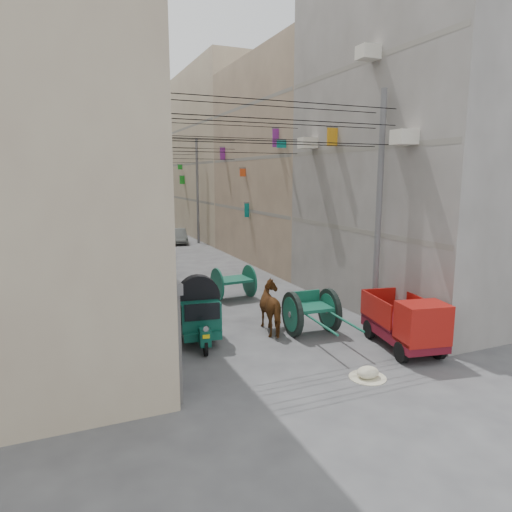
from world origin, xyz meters
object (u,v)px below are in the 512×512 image
tonga_cart (311,311)px  second_cart (233,282)px  distant_car_white (154,247)px  distant_car_green (137,229)px  auto_rickshaw (199,312)px  feed_sack (368,372)px  mini_truck (409,326)px  horse (274,308)px  distant_car_grey (178,236)px

tonga_cart → second_cart: 5.24m
distant_car_white → distant_car_green: (0.53, 10.94, 0.00)m
auto_rickshaw → feed_sack: auto_rickshaw is taller
auto_rickshaw → mini_truck: 6.45m
tonga_cart → distant_car_white: size_ratio=0.96×
mini_truck → feed_sack: 2.50m
auto_rickshaw → horse: size_ratio=1.22×
auto_rickshaw → second_cart: bearing=64.9°
mini_truck → second_cart: 8.22m
second_cart → feed_sack: 8.78m
tonga_cart → distant_car_white: bearing=100.2°
auto_rickshaw → feed_sack: (3.33, -4.31, -0.82)m
second_cart → distant_car_white: second_cart is taller
mini_truck → distant_car_white: bearing=111.7°
tonga_cart → mini_truck: size_ratio=1.03×
mini_truck → second_cart: bearing=120.1°
tonga_cart → distant_car_green: bearing=96.6°
auto_rickshaw → distant_car_green: auto_rickshaw is taller
horse → distant_car_green: bearing=-83.9°
tonga_cart → distant_car_grey: tonga_cart is taller
mini_truck → horse: bearing=142.4°
mini_truck → distant_car_grey: 24.90m
distant_car_green → auto_rickshaw: bearing=102.4°
feed_sack → distant_car_green: distant_car_green is taller
second_cart → distant_car_green: bearing=87.7°
feed_sack → distant_car_green: bearing=92.0°
horse → distant_car_white: horse is taller
horse → distant_car_white: size_ratio=0.57×
tonga_cart → distant_car_green: (-1.45, 28.25, -0.17)m
distant_car_white → distant_car_grey: 5.75m
second_cart → distant_car_white: (-1.12, 12.14, -0.15)m
feed_sack → mini_truck: bearing=24.3°
distant_car_white → distant_car_grey: size_ratio=1.04×
horse → distant_car_green: size_ratio=0.48×
mini_truck → feed_sack: (-2.19, -0.99, -0.67)m
second_cart → tonga_cart: bearing=-84.3°
tonga_cart → horse: horse is taller
distant_car_white → distant_car_green: 10.95m
second_cart → auto_rickshaw: bearing=-126.2°
auto_rickshaw → horse: 2.63m
second_cart → distant_car_green: second_cart is taller
mini_truck → distant_car_white: size_ratio=0.93×
horse → distant_car_green: 27.58m
mini_truck → distant_car_green: 31.01m
horse → second_cart: bearing=-87.1°
second_cart → distant_car_grey: size_ratio=0.50×
horse → tonga_cart: bearing=152.5°
tonga_cart → feed_sack: size_ratio=5.49×
feed_sack → distant_car_grey: size_ratio=0.18×
auto_rickshaw → distant_car_grey: (4.54, 21.57, -0.42)m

